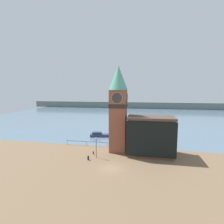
{
  "coord_description": "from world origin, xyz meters",
  "views": [
    {
      "loc": [
        5.95,
        -30.02,
        14.13
      ],
      "look_at": [
        -1.13,
        7.18,
        9.52
      ],
      "focal_mm": 28.0,
      "sensor_mm": 36.0,
      "label": 1
    }
  ],
  "objects_px": {
    "pier_building": "(151,135)",
    "mooring_bollard_far": "(93,152)",
    "mooring_bollard_near": "(88,158)",
    "lamp_post": "(96,144)",
    "boat_near": "(100,135)",
    "clock_tower": "(118,107)"
  },
  "relations": [
    {
      "from": "boat_near",
      "to": "mooring_bollard_near",
      "type": "height_order",
      "value": "boat_near"
    },
    {
      "from": "mooring_bollard_near",
      "to": "boat_near",
      "type": "bearing_deg",
      "value": 97.18
    },
    {
      "from": "boat_near",
      "to": "lamp_post",
      "type": "relative_size",
      "value": 1.53
    },
    {
      "from": "clock_tower",
      "to": "mooring_bollard_far",
      "type": "distance_m",
      "value": 11.84
    },
    {
      "from": "mooring_bollard_far",
      "to": "boat_near",
      "type": "bearing_deg",
      "value": 98.99
    },
    {
      "from": "pier_building",
      "to": "lamp_post",
      "type": "xyz_separation_m",
      "value": [
        -11.32,
        -4.23,
        -1.28
      ]
    },
    {
      "from": "boat_near",
      "to": "mooring_bollard_far",
      "type": "distance_m",
      "value": 15.07
    },
    {
      "from": "mooring_bollard_far",
      "to": "lamp_post",
      "type": "height_order",
      "value": "lamp_post"
    },
    {
      "from": "clock_tower",
      "to": "boat_near",
      "type": "xyz_separation_m",
      "value": [
        -7.48,
        11.66,
        -9.99
      ]
    },
    {
      "from": "mooring_bollard_far",
      "to": "lamp_post",
      "type": "relative_size",
      "value": 0.15
    },
    {
      "from": "lamp_post",
      "to": "boat_near",
      "type": "bearing_deg",
      "value": 102.05
    },
    {
      "from": "pier_building",
      "to": "mooring_bollard_far",
      "type": "xyz_separation_m",
      "value": [
        -12.54,
        -2.36,
        -3.95
      ]
    },
    {
      "from": "mooring_bollard_far",
      "to": "lamp_post",
      "type": "distance_m",
      "value": 3.48
    },
    {
      "from": "pier_building",
      "to": "mooring_bollard_far",
      "type": "height_order",
      "value": "pier_building"
    },
    {
      "from": "mooring_bollard_far",
      "to": "pier_building",
      "type": "bearing_deg",
      "value": 10.65
    },
    {
      "from": "mooring_bollard_far",
      "to": "clock_tower",
      "type": "bearing_deg",
      "value": 32.16
    },
    {
      "from": "mooring_bollard_near",
      "to": "mooring_bollard_far",
      "type": "relative_size",
      "value": 1.35
    },
    {
      "from": "mooring_bollard_near",
      "to": "mooring_bollard_far",
      "type": "bearing_deg",
      "value": 89.28
    },
    {
      "from": "boat_near",
      "to": "mooring_bollard_near",
      "type": "bearing_deg",
      "value": -93.76
    },
    {
      "from": "pier_building",
      "to": "boat_near",
      "type": "distance_m",
      "value": 19.82
    },
    {
      "from": "clock_tower",
      "to": "pier_building",
      "type": "height_order",
      "value": "clock_tower"
    },
    {
      "from": "boat_near",
      "to": "mooring_bollard_near",
      "type": "distance_m",
      "value": 18.48
    }
  ]
}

